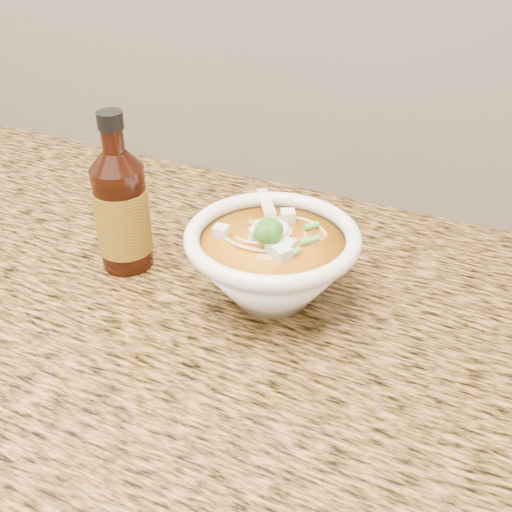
% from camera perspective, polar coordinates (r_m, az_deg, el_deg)
% --- Properties ---
extents(cabinet, '(4.00, 0.65, 0.86)m').
position_cam_1_polar(cabinet, '(1.18, -13.66, -19.31)').
color(cabinet, '#331D0F').
rests_on(cabinet, ground).
extents(counter_slab, '(4.00, 0.68, 0.04)m').
position_cam_1_polar(counter_slab, '(0.88, -17.45, -0.76)').
color(counter_slab, '#A96A3E').
rests_on(counter_slab, cabinet).
extents(soup_bowl, '(0.20, 0.21, 0.11)m').
position_cam_1_polar(soup_bowl, '(0.72, 1.43, -0.68)').
color(soup_bowl, white).
rests_on(soup_bowl, counter_slab).
extents(hot_sauce_bottle, '(0.08, 0.08, 0.20)m').
position_cam_1_polar(hot_sauce_bottle, '(0.78, -11.84, 3.94)').
color(hot_sauce_bottle, '#371107').
rests_on(hot_sauce_bottle, counter_slab).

